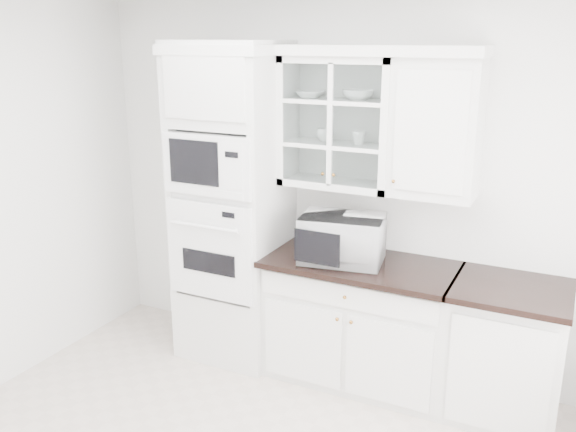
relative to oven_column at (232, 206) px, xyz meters
The scene contains 12 objects.
room_shell 1.37m from the oven_column, 52.79° to the right, with size 4.00×3.50×2.70m.
oven_column is the anchor object (origin of this frame).
base_cabinet_run 1.27m from the oven_column, ahead, with size 1.32×0.67×0.92m.
extra_base_cabinet 2.16m from the oven_column, ahead, with size 0.72×0.67×0.92m.
upper_cabinet_glass 1.03m from the oven_column, 12.10° to the left, with size 0.80×0.33×0.90m.
upper_cabinet_solid 1.60m from the oven_column, ahead, with size 0.55×0.33×0.90m, color silver.
crown_molding 1.33m from the oven_column, 11.90° to the left, with size 2.14×0.38×0.07m, color white.
countertop_microwave 0.91m from the oven_column, ahead, with size 0.56×0.47×0.32m, color white.
bowl_a 1.02m from the oven_column, 16.11° to the left, with size 0.20×0.20×0.05m, color white.
bowl_b 1.25m from the oven_column, 11.14° to the left, with size 0.21×0.21×0.07m, color white.
cup_a 0.89m from the oven_column, 13.76° to the left, with size 0.12×0.12×0.10m, color white.
cup_b 1.10m from the oven_column, ahead, with size 0.10×0.10×0.09m, color white.
Camera 1 is at (1.58, -2.35, 2.42)m, focal length 38.00 mm.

